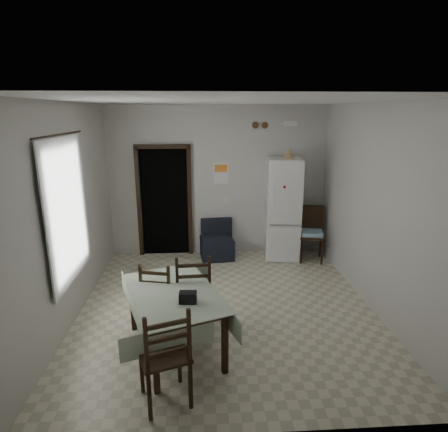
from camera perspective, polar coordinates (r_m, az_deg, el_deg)
ground at (r=5.65m, az=0.33°, el=-13.70°), size 4.50×4.50×0.00m
ceiling at (r=4.93m, az=0.38°, el=17.17°), size 4.20×4.50×0.02m
wall_back at (r=7.29m, az=-0.87°, el=5.22°), size 4.20×0.02×2.90m
wall_front at (r=2.99m, az=3.38°, el=-10.52°), size 4.20×0.02×2.90m
wall_left at (r=5.38m, az=-22.55°, el=0.24°), size 0.02×4.50×2.90m
wall_right at (r=5.64m, az=22.15°, el=0.95°), size 0.02×4.50×2.90m
doorway at (r=7.60m, az=-8.88°, el=2.45°), size 1.06×0.52×2.22m
window_recess at (r=5.19m, az=-23.87°, el=0.71°), size 0.10×1.20×1.60m
curtain at (r=5.16m, az=-22.73°, el=0.74°), size 0.02×1.45×1.85m
curtain_rod at (r=5.01m, az=-23.77°, el=11.29°), size 0.02×1.60×0.02m
calendar at (r=7.25m, az=-0.47°, el=6.52°), size 0.28×0.02×0.40m
calendar_image at (r=7.23m, az=-0.47°, el=7.30°), size 0.24×0.01×0.14m
light_switch at (r=7.36m, az=0.31°, el=2.53°), size 0.08×0.02×0.12m
vent_left at (r=7.23m, az=4.81°, el=13.61°), size 0.12×0.03×0.12m
vent_right at (r=7.26m, az=6.26°, el=13.58°), size 0.12×0.03×0.12m
emergency_light at (r=7.33m, az=10.03°, el=13.69°), size 0.25×0.07×0.09m
fridge at (r=7.24m, az=8.86°, el=1.06°), size 0.68×0.68×1.94m
tan_cone at (r=6.98m, az=9.83°, el=9.38°), size 0.26×0.26×0.20m
navy_seat at (r=7.26m, az=-1.08°, el=-3.66°), size 0.67×0.66×0.74m
corner_chair at (r=7.30m, az=13.24°, el=-2.75°), size 0.54×0.54×1.04m
dining_table at (r=4.63m, az=-7.56°, el=-15.60°), size 1.39×1.69×0.76m
black_bag at (r=4.19m, az=-5.51°, el=-12.23°), size 0.20×0.13×0.12m
dining_chair_far_left at (r=4.99m, az=-9.68°, el=-11.81°), size 0.50×0.50×0.97m
dining_chair_far_right at (r=4.95m, az=-4.72°, el=-11.19°), size 0.49×0.49×1.07m
dining_chair_near_head at (r=3.86m, az=-9.11°, el=-19.94°), size 0.58×0.58×1.07m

